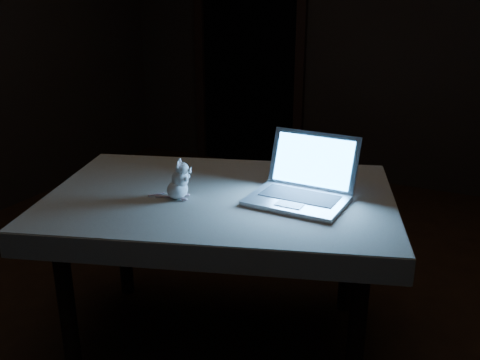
% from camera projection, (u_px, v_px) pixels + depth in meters
% --- Properties ---
extents(floor, '(5.00, 5.00, 0.00)m').
position_uv_depth(floor, '(232.00, 341.00, 2.49)').
color(floor, black).
rests_on(floor, ground).
extents(back_wall, '(4.50, 0.04, 2.60)m').
position_uv_depth(back_wall, '(377.00, 23.00, 4.16)').
color(back_wall, black).
rests_on(back_wall, ground).
extents(doorway, '(1.06, 0.36, 2.13)m').
position_uv_depth(doorway, '(249.00, 47.00, 4.70)').
color(doorway, black).
rests_on(doorway, back_wall).
extents(table, '(1.55, 1.25, 0.72)m').
position_uv_depth(table, '(221.00, 270.00, 2.39)').
color(table, black).
rests_on(table, floor).
extents(tablecloth, '(1.59, 1.19, 0.10)m').
position_uv_depth(tablecloth, '(230.00, 209.00, 2.24)').
color(tablecloth, beige).
rests_on(tablecloth, table).
extents(laptop, '(0.39, 0.35, 0.26)m').
position_uv_depth(laptop, '(298.00, 173.00, 2.13)').
color(laptop, '#B0B0B4').
rests_on(laptop, tablecloth).
extents(plush_mouse, '(0.13, 0.13, 0.17)m').
position_uv_depth(plush_mouse, '(177.00, 180.00, 2.19)').
color(plush_mouse, white).
rests_on(plush_mouse, tablecloth).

